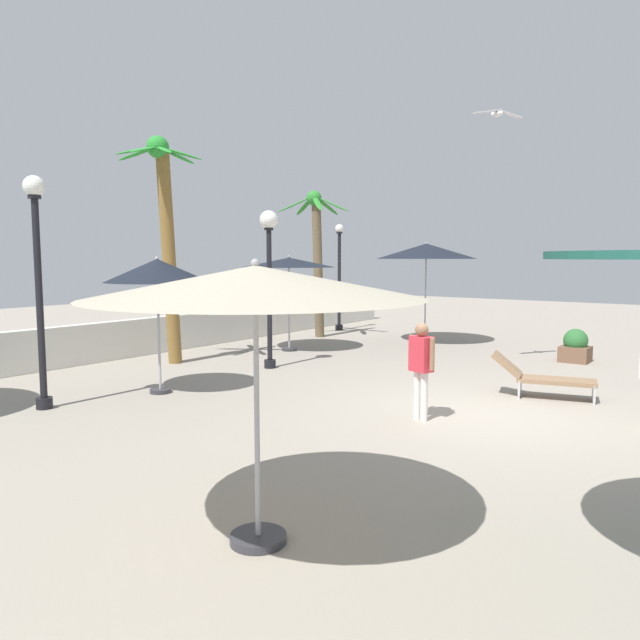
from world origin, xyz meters
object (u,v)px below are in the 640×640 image
at_px(palm_tree_1, 317,248).
at_px(lamp_post_3, 339,272).
at_px(lounge_chair_0, 543,378).
at_px(patio_umbrella_2, 157,272).
at_px(patio_umbrella_0, 426,251).
at_px(palm_tree_0, 166,227).
at_px(patio_umbrella_4, 255,284).
at_px(lamp_post_2, 38,268).
at_px(planter, 575,347).
at_px(lamp_post_1, 269,261).
at_px(patio_umbrella_1, 289,263).
at_px(guest_0, 421,362).
at_px(seagull_0, 497,114).

xyz_separation_m(palm_tree_1, lamp_post_3, (2.10, 0.53, -0.86)).
bearing_deg(lounge_chair_0, patio_umbrella_2, 122.73).
height_order(patio_umbrella_0, palm_tree_0, palm_tree_0).
relative_size(patio_umbrella_2, lounge_chair_0, 1.37).
xyz_separation_m(lamp_post_3, lounge_chair_0, (-6.59, -9.16, -1.72)).
distance_m(patio_umbrella_4, lamp_post_2, 6.61).
height_order(patio_umbrella_0, lounge_chair_0, patio_umbrella_0).
height_order(patio_umbrella_0, lamp_post_3, lamp_post_3).
xyz_separation_m(lounge_chair_0, planter, (4.57, 0.48, -0.01)).
relative_size(lamp_post_1, lamp_post_3, 0.98).
bearing_deg(patio_umbrella_4, lamp_post_2, 76.60).
relative_size(patio_umbrella_1, palm_tree_0, 0.49).
distance_m(palm_tree_1, planter, 8.54).
relative_size(lamp_post_3, lounge_chair_0, 1.96).
xyz_separation_m(lamp_post_1, lamp_post_3, (7.27, 2.93, -0.46)).
height_order(palm_tree_0, planter, palm_tree_0).
xyz_separation_m(patio_umbrella_1, lounge_chair_0, (-1.71, -7.56, -2.10)).
height_order(lamp_post_3, guest_0, lamp_post_3).
xyz_separation_m(patio_umbrella_2, lounge_chair_0, (3.99, -6.21, -1.99)).
relative_size(palm_tree_1, guest_0, 3.00).
bearing_deg(patio_umbrella_4, palm_tree_1, 34.21).
height_order(lamp_post_2, planter, lamp_post_2).
bearing_deg(seagull_0, lamp_post_1, 121.72).
xyz_separation_m(patio_umbrella_4, lamp_post_2, (1.53, 6.43, 0.06)).
distance_m(patio_umbrella_0, palm_tree_0, 7.98).
xyz_separation_m(patio_umbrella_0, lamp_post_1, (-6.07, 1.11, -0.27)).
height_order(guest_0, planter, guest_0).
bearing_deg(patio_umbrella_2, guest_0, -76.40).
bearing_deg(lamp_post_1, lamp_post_3, 21.98).
bearing_deg(planter, palm_tree_0, 127.92).
bearing_deg(palm_tree_0, lamp_post_3, 3.72).
bearing_deg(planter, patio_umbrella_4, -179.81).
relative_size(patio_umbrella_4, lamp_post_3, 0.80).
height_order(patio_umbrella_0, patio_umbrella_2, patio_umbrella_0).
relative_size(palm_tree_0, seagull_0, 4.80).
bearing_deg(patio_umbrella_4, guest_0, 8.57).
bearing_deg(lamp_post_2, guest_0, -60.40).
height_order(lamp_post_1, guest_0, lamp_post_1).
height_order(patio_umbrella_2, lounge_chair_0, patio_umbrella_2).
xyz_separation_m(patio_umbrella_1, palm_tree_0, (-3.47, 1.05, 0.90)).
relative_size(patio_umbrella_0, palm_tree_1, 0.65).
relative_size(patio_umbrella_4, guest_0, 1.92).
bearing_deg(guest_0, lamp_post_1, 67.56).
xyz_separation_m(patio_umbrella_1, guest_0, (-4.48, -6.40, -1.53)).
bearing_deg(patio_umbrella_0, planter, -99.99).
bearing_deg(lamp_post_1, patio_umbrella_1, 29.17).
bearing_deg(lamp_post_1, seagull_0, -58.28).
distance_m(palm_tree_1, lamp_post_2, 10.66).
bearing_deg(patio_umbrella_1, lamp_post_2, -174.90).
bearing_deg(lamp_post_2, patio_umbrella_1, 5.10).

